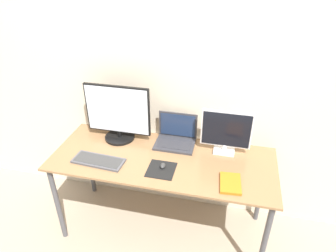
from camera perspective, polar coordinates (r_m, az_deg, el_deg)
The scene contains 9 objects.
wall_back at distance 2.43m, azimuth 1.23°, elevation 8.79°, with size 7.00×0.05×2.50m.
desk at distance 2.37m, azimuth -1.03°, elevation -7.75°, with size 1.72×0.68×0.76m.
monitor_left at distance 2.47m, azimuth -9.53°, elevation 2.21°, with size 0.54×0.25×0.48m.
monitor_right at distance 2.33m, azimuth 11.01°, elevation -1.06°, with size 0.39×0.11×0.36m.
laptop at distance 2.47m, azimuth 1.54°, elevation -1.95°, with size 0.32×0.24×0.24m.
keyboard at distance 2.34m, azimuth -13.11°, elevation -6.45°, with size 0.40×0.18×0.02m.
mousepad at distance 2.21m, azimuth -1.30°, elevation -8.30°, with size 0.20×0.21×0.00m.
mouse at distance 2.21m, azimuth -1.00°, elevation -7.56°, with size 0.04×0.06×0.03m.
book at distance 2.12m, azimuth 11.81°, elevation -10.63°, with size 0.16×0.22×0.02m.
Camera 1 is at (0.47, -1.46, 2.15)m, focal length 32.00 mm.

